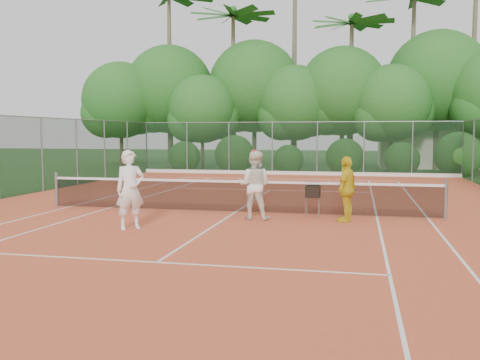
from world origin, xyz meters
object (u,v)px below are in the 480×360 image
Objects in this scene: player_yellow at (347,189)px; player_white at (130,190)px; ball_hopper at (313,192)px; player_center_grp at (254,185)px.

player_white is at bearing -46.26° from player_yellow.
ball_hopper is (-0.95, 0.57, -0.17)m from player_yellow.
player_white reaches higher than player_center_grp.
ball_hopper is (1.54, 0.70, -0.24)m from player_center_grp.
player_white is 1.02× the size of player_center_grp.
player_white is 3.44m from player_center_grp.
player_center_grp is at bearing 0.23° from player_white.
player_white is 1.11× the size of player_yellow.
player_white is 2.18× the size of ball_hopper.
player_white is 5.66m from player_yellow.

